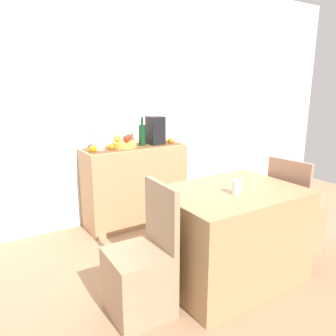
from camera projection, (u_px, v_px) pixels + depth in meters
ground_plane at (194, 253)px, 3.07m from camera, size 6.40×6.40×0.02m
room_wall_rear at (134, 101)px, 3.70m from camera, size 6.40×0.06×2.70m
sideboard_console at (135, 185)px, 3.64m from camera, size 1.12×0.42×0.87m
table_runner at (134, 146)px, 3.54m from camera, size 1.06×0.32×0.01m
fruit_bowl at (124, 144)px, 3.47m from camera, size 0.27×0.27×0.06m
apple_left at (117, 138)px, 3.42m from camera, size 0.08×0.08×0.08m
apple_right at (126, 139)px, 3.40m from camera, size 0.07×0.07×0.07m
apple_upper at (129, 137)px, 3.52m from camera, size 0.07×0.07×0.07m
wine_bottle at (142, 135)px, 3.56m from camera, size 0.07×0.07×0.32m
coffee_maker at (155, 131)px, 3.64m from camera, size 0.16×0.18×0.31m
ceramic_vase at (99, 141)px, 3.31m from camera, size 0.10×0.10×0.20m
orange_loose_mid at (171, 141)px, 3.72m from camera, size 0.07×0.07×0.07m
orange_loose_far at (93, 149)px, 3.23m from camera, size 0.07×0.07×0.07m
orange_loose_near_bowl at (111, 147)px, 3.35m from camera, size 0.07×0.07×0.07m
dining_table at (230, 234)px, 2.60m from camera, size 1.08×0.79×0.74m
coffee_cup at (237, 187)px, 2.39m from camera, size 0.07×0.07×0.11m
chair_near_window at (141, 276)px, 2.21m from camera, size 0.41×0.41×0.90m
chair_by_corner at (294, 224)px, 3.04m from camera, size 0.45×0.45×0.90m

